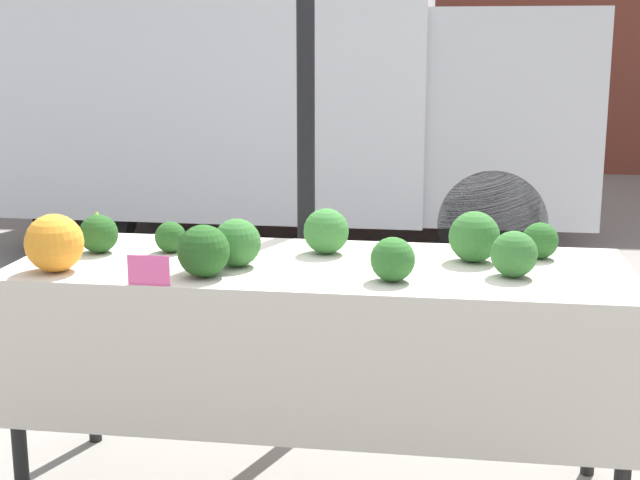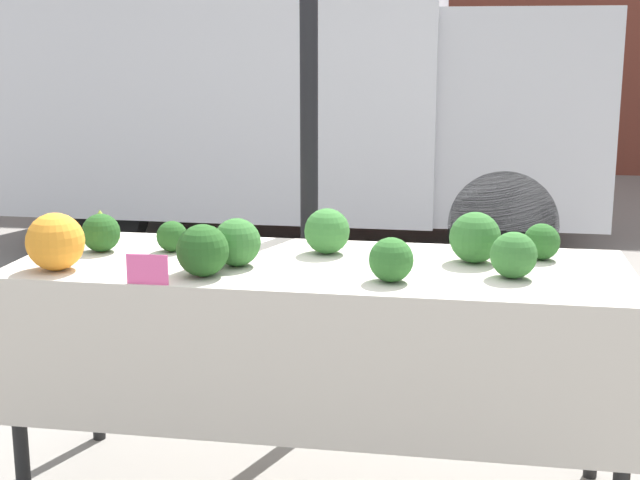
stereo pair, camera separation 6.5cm
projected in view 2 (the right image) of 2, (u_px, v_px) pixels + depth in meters
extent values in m
cylinder|color=black|center=(309.00, 127.00, 3.45)|extent=(0.07, 0.07, 2.52)
cube|color=silver|center=(238.00, 71.00, 7.06)|extent=(3.22, 2.03, 2.05)
cube|color=silver|center=(519.00, 111.00, 6.76)|extent=(1.18, 1.87, 1.48)
cylinder|color=black|center=(503.00, 222.00, 6.14)|extent=(0.75, 0.22, 0.75)
cylinder|color=black|center=(497.00, 186.00, 7.73)|extent=(0.75, 0.22, 0.75)
cylinder|color=black|center=(97.00, 209.00, 6.63)|extent=(0.75, 0.22, 0.75)
cylinder|color=black|center=(171.00, 177.00, 8.22)|extent=(0.75, 0.22, 0.75)
cube|color=beige|center=(320.00, 267.00, 3.00)|extent=(2.06, 0.74, 0.03)
cube|color=beige|center=(300.00, 376.00, 2.71)|extent=(2.06, 0.01, 0.47)
cylinder|color=black|center=(18.00, 402.00, 2.96)|extent=(0.05, 0.05, 0.82)
cylinder|color=black|center=(624.00, 446.00, 2.64)|extent=(0.05, 0.05, 0.82)
cylinder|color=black|center=(94.00, 342.00, 3.55)|extent=(0.05, 0.05, 0.82)
cylinder|color=black|center=(597.00, 372.00, 3.23)|extent=(0.05, 0.05, 0.82)
sphere|color=orange|center=(55.00, 242.00, 2.89)|extent=(0.19, 0.19, 0.19)
cone|color=#93B238|center=(101.00, 224.00, 3.36)|extent=(0.14, 0.14, 0.11)
sphere|color=#23511E|center=(101.00, 233.00, 3.15)|extent=(0.14, 0.14, 0.14)
sphere|color=#2D6628|center=(391.00, 260.00, 2.75)|extent=(0.14, 0.14, 0.14)
sphere|color=#23511E|center=(172.00, 236.00, 3.16)|extent=(0.11, 0.11, 0.11)
sphere|color=#387533|center=(328.00, 231.00, 3.12)|extent=(0.16, 0.16, 0.16)
sphere|color=#336B2D|center=(475.00, 238.00, 2.99)|extent=(0.17, 0.17, 0.17)
sphere|color=#336B2D|center=(237.00, 242.00, 2.95)|extent=(0.16, 0.16, 0.16)
sphere|color=#285B23|center=(542.00, 242.00, 3.04)|extent=(0.12, 0.12, 0.12)
sphere|color=#23511E|center=(203.00, 250.00, 2.81)|extent=(0.17, 0.17, 0.17)
sphere|color=#336B2D|center=(514.00, 255.00, 2.79)|extent=(0.15, 0.15, 0.15)
cube|color=#F45B9E|center=(147.00, 269.00, 2.73)|extent=(0.13, 0.01, 0.09)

